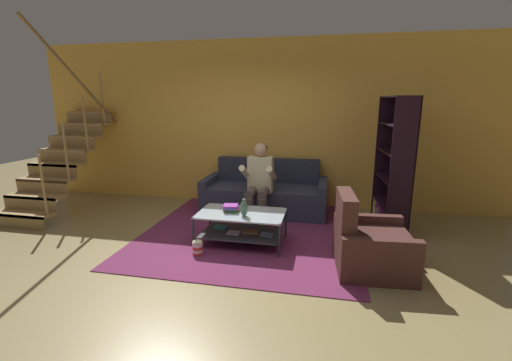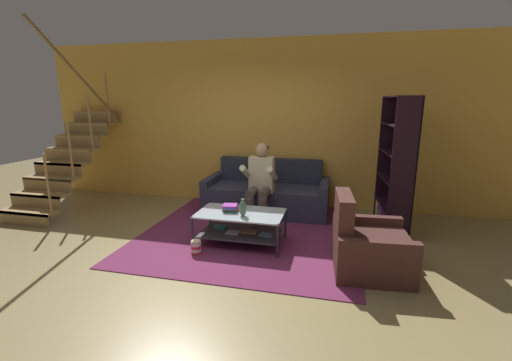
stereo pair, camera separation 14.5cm
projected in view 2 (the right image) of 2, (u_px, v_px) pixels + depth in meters
ground at (219, 259)px, 4.13m from camera, size 16.80×16.80×0.00m
back_partition at (263, 124)px, 6.13m from camera, size 8.40×0.12×2.90m
staircase_run at (77, 141)px, 6.14m from camera, size 0.94×2.61×3.00m
couch at (267, 195)px, 5.84m from camera, size 2.06×0.89×0.87m
person_seated_center at (260, 180)px, 5.26m from camera, size 0.50×0.58×1.23m
coffee_table at (241, 223)px, 4.51m from camera, size 1.13×0.66×0.43m
area_rug at (254, 228)px, 5.13m from camera, size 3.00×3.37×0.01m
vase at (243, 208)px, 4.32m from camera, size 0.10×0.10×0.23m
book_stack at (231, 208)px, 4.52m from camera, size 0.22×0.20×0.09m
bookshelf at (397, 176)px, 4.91m from camera, size 0.38×0.99×1.93m
armchair at (367, 247)px, 3.81m from camera, size 0.87×0.93×0.87m
popcorn_tub at (196, 247)px, 4.23m from camera, size 0.13×0.13×0.20m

